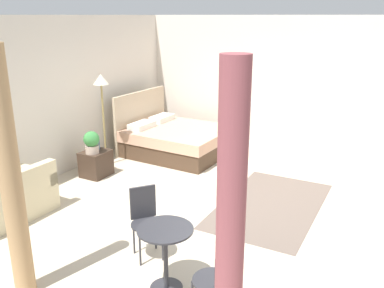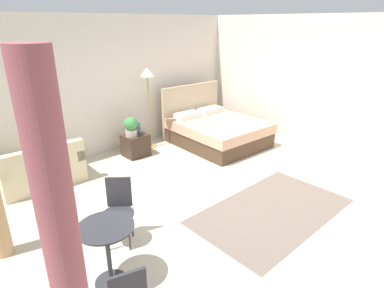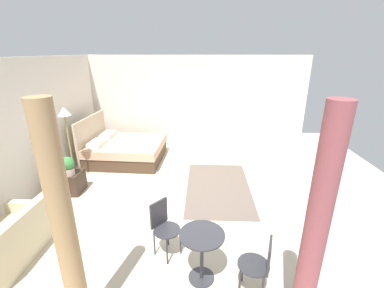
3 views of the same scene
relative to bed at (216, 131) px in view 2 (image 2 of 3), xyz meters
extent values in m
cube|color=beige|center=(-1.81, -2.01, -0.32)|extent=(9.31, 9.68, 0.02)
cube|color=silver|center=(-1.81, 1.33, 1.10)|extent=(9.31, 0.12, 2.83)
cube|color=silver|center=(1.35, -2.01, 1.10)|extent=(0.12, 6.68, 2.83)
cube|color=#66564C|center=(-1.47, -2.57, -0.31)|extent=(2.47, 1.42, 0.01)
cube|color=#473323|center=(0.00, -0.08, -0.14)|extent=(1.75, 1.99, 0.34)
cube|color=tan|center=(0.00, -0.08, 0.14)|extent=(1.79, 2.03, 0.22)
cube|color=tan|center=(0.04, 0.91, 0.31)|extent=(1.73, 0.14, 1.25)
cube|color=white|center=(-0.34, 0.61, 0.31)|extent=(0.61, 0.35, 0.12)
cube|color=white|center=(0.39, 0.58, 0.31)|extent=(0.61, 0.35, 0.12)
cube|color=beige|center=(-3.71, 0.68, -0.12)|extent=(1.36, 0.83, 0.39)
cube|color=beige|center=(-3.72, 0.36, 0.27)|extent=(1.34, 0.17, 0.38)
cube|color=beige|center=(-3.11, 0.67, 0.17)|extent=(0.16, 0.80, 0.19)
cube|color=#38281E|center=(-1.79, 0.64, -0.08)|extent=(0.49, 0.43, 0.47)
cylinder|color=tan|center=(-1.89, 0.61, 0.23)|extent=(0.24, 0.24, 0.14)
sphere|color=#387F3D|center=(-1.89, 0.61, 0.42)|extent=(0.28, 0.28, 0.28)
cylinder|color=slate|center=(-1.67, 0.68, 0.27)|extent=(0.09, 0.09, 0.24)
cylinder|color=#99844C|center=(-1.26, 0.85, -0.30)|extent=(0.27, 0.27, 0.02)
cylinder|color=#99844C|center=(-1.26, 0.85, 0.50)|extent=(0.04, 0.04, 1.58)
cone|color=beige|center=(-1.26, 0.85, 1.38)|extent=(0.29, 0.29, 0.19)
cylinder|color=#2D2D33|center=(-3.97, -2.21, -0.30)|extent=(0.36, 0.36, 0.02)
cylinder|color=#2D2D33|center=(-3.97, -2.21, 0.04)|extent=(0.05, 0.05, 0.71)
cylinder|color=#2D2D33|center=(-3.97, -2.21, 0.41)|extent=(0.59, 0.59, 0.02)
cylinder|color=#2D2D33|center=(-3.75, -1.71, -0.10)|extent=(0.02, 0.02, 0.43)
cylinder|color=#2D2D33|center=(-3.53, -1.89, -0.10)|extent=(0.02, 0.02, 0.43)
cylinder|color=#2D2D33|center=(-3.57, -1.50, -0.10)|extent=(0.02, 0.02, 0.43)
cylinder|color=#2D2D33|center=(-3.35, -1.67, -0.10)|extent=(0.02, 0.02, 0.43)
cylinder|color=#2D2D33|center=(-3.55, -1.69, 0.13)|extent=(0.56, 0.56, 0.02)
cube|color=#2D2D33|center=(-3.44, -1.56, 0.35)|extent=(0.27, 0.23, 0.41)
cylinder|color=#994C51|center=(-4.71, -3.23, 0.99)|extent=(0.21, 0.21, 2.60)
camera|label=1|loc=(-7.14, -4.22, 2.51)|focal=38.26mm
camera|label=2|loc=(-5.18, -4.84, 2.37)|focal=30.08mm
camera|label=3|loc=(-6.68, -2.20, 2.62)|focal=24.09mm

